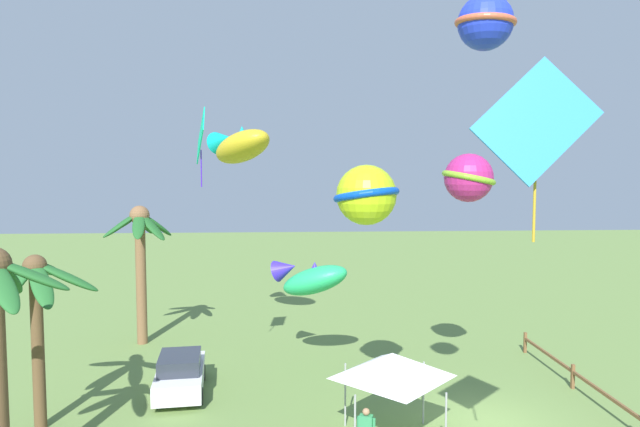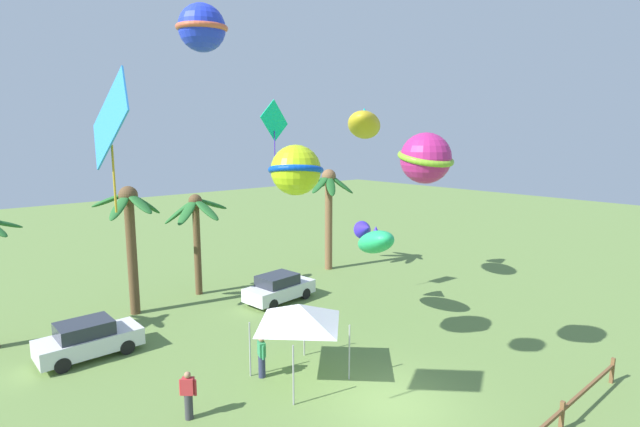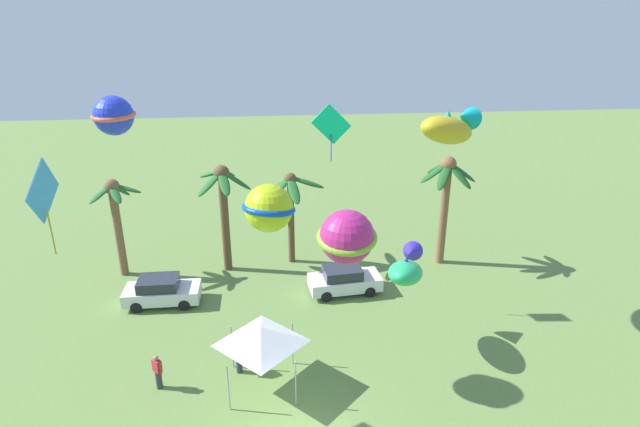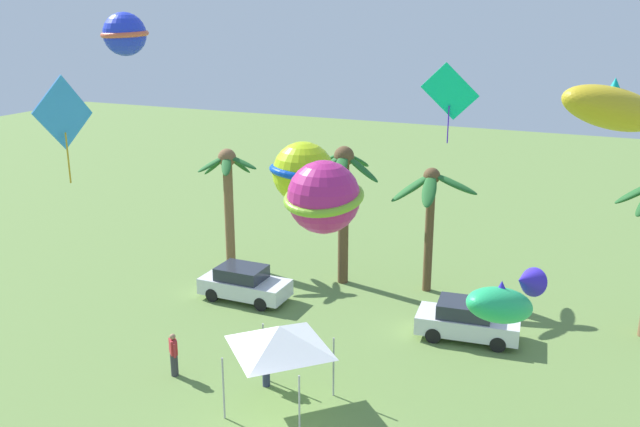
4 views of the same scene
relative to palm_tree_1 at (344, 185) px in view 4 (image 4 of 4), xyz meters
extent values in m
cylinder|color=brown|center=(0.00, -0.01, -1.67)|extent=(0.48, 0.48, 6.02)
ellipsoid|color=#236028|center=(0.79, 0.05, 0.87)|extent=(1.76, 0.68, 1.38)
ellipsoid|color=#236028|center=(0.26, 0.84, 1.02)|extent=(1.08, 1.96, 1.09)
ellipsoid|color=#236028|center=(-0.67, 0.62, 1.11)|extent=(1.79, 1.73, 0.92)
ellipsoid|color=#236028|center=(-0.62, -0.56, 0.92)|extent=(1.70, 1.60, 1.29)
ellipsoid|color=#236028|center=(0.20, -0.88, 1.03)|extent=(0.96, 1.96, 1.08)
sphere|color=brown|center=(0.00, -0.01, 1.34)|extent=(0.91, 0.91, 0.91)
cylinder|color=brown|center=(3.86, 0.64, -2.00)|extent=(0.39, 0.39, 5.34)
ellipsoid|color=#236028|center=(4.85, 0.69, 0.40)|extent=(2.11, 0.70, 0.98)
ellipsoid|color=#236028|center=(4.29, 1.52, 0.34)|extent=(1.45, 2.11, 1.08)
ellipsoid|color=#236028|center=(3.12, 1.03, 0.10)|extent=(1.89, 1.38, 1.52)
ellipsoid|color=#236028|center=(3.12, 0.14, 0.19)|extent=(1.93, 1.57, 1.37)
ellipsoid|color=#236028|center=(4.01, -0.28, 0.27)|extent=(0.92, 2.07, 1.22)
sphere|color=brown|center=(3.86, 0.64, 0.67)|extent=(0.74, 0.74, 0.74)
cylinder|color=brown|center=(-6.02, -0.07, -1.95)|extent=(0.46, 0.46, 5.44)
ellipsoid|color=#236028|center=(-5.26, -0.01, 0.60)|extent=(1.63, 0.59, 0.75)
ellipsoid|color=#236028|center=(-5.73, 0.48, 0.37)|extent=(1.05, 1.43, 1.19)
ellipsoid|color=#236028|center=(-6.48, 0.47, 0.48)|extent=(1.31, 1.45, 0.98)
ellipsoid|color=#236028|center=(-6.65, -0.12, 0.37)|extent=(1.41, 0.56, 1.18)
ellipsoid|color=#236028|center=(-6.49, -0.65, 0.55)|extent=(1.34, 1.50, 0.85)
ellipsoid|color=#236028|center=(-5.67, -0.73, 0.56)|extent=(1.15, 1.60, 0.83)
sphere|color=brown|center=(-6.02, -0.07, 0.77)|extent=(0.88, 0.88, 0.88)
cube|color=silver|center=(-3.18, -3.60, -4.07)|extent=(3.90, 1.70, 0.70)
cube|color=#282D38|center=(-3.33, -3.60, -3.44)|extent=(2.03, 1.50, 0.56)
cylinder|color=black|center=(-1.97, -2.82, -4.37)|extent=(0.60, 0.18, 0.60)
cylinder|color=black|center=(-1.97, -4.38, -4.37)|extent=(0.60, 0.18, 0.60)
cylinder|color=black|center=(-4.39, -2.82, -4.37)|extent=(0.60, 0.18, 0.60)
cylinder|color=black|center=(-4.39, -4.38, -4.37)|extent=(0.60, 0.18, 0.60)
cube|color=silver|center=(6.58, -3.36, -4.07)|extent=(4.06, 2.11, 0.70)
cube|color=#282D38|center=(6.43, -3.37, -3.44)|extent=(2.18, 1.70, 0.56)
cylinder|color=black|center=(7.70, -2.45, -4.37)|extent=(0.62, 0.24, 0.60)
cylinder|color=black|center=(7.87, -4.01, -4.37)|extent=(0.62, 0.24, 0.60)
cylinder|color=black|center=(5.29, -2.71, -4.37)|extent=(0.62, 0.24, 0.60)
cylinder|color=black|center=(5.46, -4.27, -4.37)|extent=(0.62, 0.24, 0.60)
cylinder|color=#2D3351|center=(1.10, -9.64, -4.25)|extent=(0.26, 0.26, 0.84)
cube|color=#338956|center=(1.10, -9.64, -3.56)|extent=(0.34, 0.44, 0.54)
sphere|color=#A37556|center=(1.10, -9.64, -3.19)|extent=(0.21, 0.21, 0.21)
cylinder|color=#338956|center=(1.18, -9.42, -3.61)|extent=(0.09, 0.09, 0.52)
cylinder|color=#338956|center=(1.02, -9.86, -3.61)|extent=(0.09, 0.09, 0.52)
cylinder|color=#38383D|center=(-2.16, -10.32, -4.25)|extent=(0.26, 0.26, 0.84)
cube|color=#B72D33|center=(-2.16, -10.32, -3.56)|extent=(0.43, 0.43, 0.54)
sphere|color=#A37556|center=(-2.16, -10.32, -3.19)|extent=(0.21, 0.21, 0.21)
cylinder|color=#B72D33|center=(-1.99, -10.48, -3.61)|extent=(0.09, 0.09, 0.52)
cylinder|color=#B72D33|center=(-2.33, -10.17, -3.61)|extent=(0.09, 0.09, 0.52)
cylinder|color=#9E9EA3|center=(0.82, -11.89, -3.62)|extent=(0.06, 0.06, 2.10)
cylinder|color=#9E9EA3|center=(3.42, -11.89, -3.62)|extent=(0.06, 0.06, 2.10)
cylinder|color=#9E9EA3|center=(0.82, -9.29, -3.62)|extent=(0.06, 0.06, 2.10)
cylinder|color=#9E9EA3|center=(3.42, -9.29, -3.62)|extent=(0.06, 0.06, 2.10)
pyramid|color=white|center=(2.12, -10.59, -2.20)|extent=(2.86, 2.86, 0.75)
sphere|color=blue|center=(-1.99, -11.79, 6.95)|extent=(1.22, 1.22, 1.22)
torus|color=#D95D3F|center=(-1.99, -11.79, 6.95)|extent=(1.86, 1.86, 0.21)
sphere|color=#B0D018|center=(2.63, -9.83, 2.96)|extent=(1.85, 1.85, 1.85)
torus|color=#0A43C2|center=(2.63, -9.83, 2.96)|extent=(2.88, 2.88, 0.55)
cube|color=#308DE8|center=(-4.48, -11.89, 4.59)|extent=(0.60, 2.47, 2.38)
cylinder|color=gold|center=(-4.48, -11.89, 3.19)|extent=(0.05, 0.05, 1.60)
ellipsoid|color=#24B968|center=(8.47, -8.54, -0.80)|extent=(2.62, 3.42, 1.92)
cone|color=#3725C1|center=(9.02, -7.35, -0.39)|extent=(1.33, 1.45, 1.17)
cone|color=#3725C1|center=(8.47, -8.54, -0.33)|extent=(0.77, 0.77, 0.60)
sphere|color=#B32374|center=(5.02, -13.79, 3.46)|extent=(1.71, 1.71, 1.71)
torus|color=#7EB42A|center=(5.02, -13.79, 3.46)|extent=(2.06, 2.06, 0.57)
ellipsoid|color=gold|center=(10.83, -5.44, 4.77)|extent=(3.93, 3.63, 2.04)
cone|color=#0BA4A7|center=(10.83, -5.44, 5.34)|extent=(0.97, 0.97, 0.71)
cube|color=#0BDB94|center=(5.64, -4.40, 4.93)|extent=(1.96, 0.49, 1.99)
cylinder|color=#431CC2|center=(5.64, -4.40, 3.78)|extent=(0.04, 0.04, 1.31)
camera|label=1|loc=(-14.42, -7.38, 3.67)|focal=31.59mm
camera|label=2|loc=(-8.29, -23.58, 4.18)|focal=26.96mm
camera|label=3|loc=(2.77, -28.33, 10.15)|focal=29.36mm
camera|label=4|loc=(11.16, -27.88, 7.65)|focal=38.62mm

